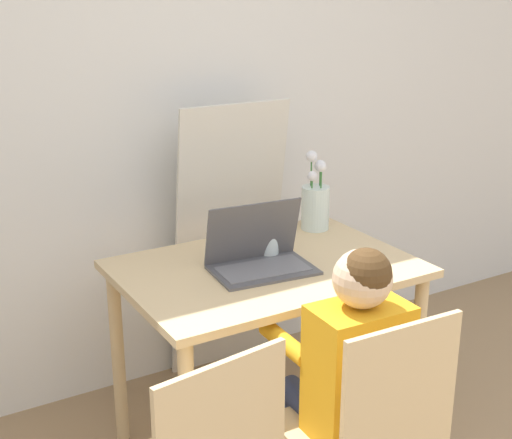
{
  "coord_description": "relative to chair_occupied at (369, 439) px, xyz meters",
  "views": [
    {
      "loc": [
        -1.18,
        -0.56,
        1.73
      ],
      "look_at": [
        0.03,
        1.49,
        0.94
      ],
      "focal_mm": 50.0,
      "sensor_mm": 36.0,
      "label": 1
    }
  ],
  "objects": [
    {
      "name": "dining_table",
      "position": [
        0.07,
        0.69,
        0.19
      ],
      "size": [
        1.05,
        0.73,
        0.76
      ],
      "color": "#D6B784",
      "rests_on": "ground_plane"
    },
    {
      "name": "person_seated",
      "position": [
        0.0,
        0.12,
        0.18
      ],
      "size": [
        0.31,
        0.43,
        1.04
      ],
      "rotation": [
        0.0,
        0.0,
        3.1
      ],
      "color": "orange",
      "rests_on": "ground_plane"
    },
    {
      "name": "wall_back",
      "position": [
        -0.0,
        1.42,
        0.79
      ],
      "size": [
        6.4,
        0.05,
        2.5
      ],
      "color": "white",
      "rests_on": "ground_plane"
    },
    {
      "name": "chair_occupied",
      "position": [
        0.0,
        0.0,
        0.0
      ],
      "size": [
        0.41,
        0.41,
        0.88
      ],
      "rotation": [
        0.0,
        0.0,
        3.1
      ],
      "color": "#D6B784",
      "rests_on": "ground_plane"
    },
    {
      "name": "cardboard_panel",
      "position": [
        0.23,
        1.28,
        0.17
      ],
      "size": [
        0.51,
        0.19,
        1.26
      ],
      "color": "silver",
      "rests_on": "ground_plane"
    },
    {
      "name": "flower_vase",
      "position": [
        0.45,
        0.93,
        0.41
      ],
      "size": [
        0.12,
        0.12,
        0.33
      ],
      "color": "silver",
      "rests_on": "dining_table"
    },
    {
      "name": "laptop",
      "position": [
        0.03,
        0.68,
        0.35
      ],
      "size": [
        0.38,
        0.27,
        0.24
      ],
      "rotation": [
        0.0,
        0.0,
        -0.1
      ],
      "color": "#4C4C51",
      "rests_on": "dining_table"
    },
    {
      "name": "water_bottle",
      "position": [
        0.13,
        0.77,
        0.38
      ],
      "size": [
        0.07,
        0.07,
        0.19
      ],
      "color": "silver",
      "rests_on": "dining_table"
    }
  ]
}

